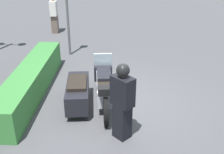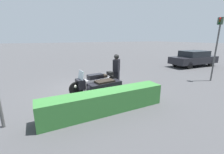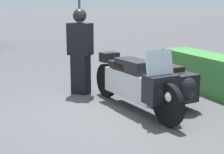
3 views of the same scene
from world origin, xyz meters
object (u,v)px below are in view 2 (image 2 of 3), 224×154
police_motorcycle (98,85)px  hedge_bush_curbside (106,102)px  parked_car_background (194,58)px  officer_rider (116,69)px  traffic_light_far (217,41)px

police_motorcycle → hedge_bush_curbside: size_ratio=0.58×
parked_car_background → officer_rider: bearing=-166.0°
traffic_light_far → police_motorcycle: bearing=-12.1°
traffic_light_far → hedge_bush_curbside: bearing=1.4°
traffic_light_far → parked_car_background: (-3.53, -3.72, -1.68)m
police_motorcycle → parked_car_background: (-10.71, -2.67, 0.29)m
officer_rider → traffic_light_far: (-5.73, 1.92, 1.51)m
police_motorcycle → traffic_light_far: (-7.18, 1.05, 1.97)m
police_motorcycle → traffic_light_far: size_ratio=0.71×
traffic_light_far → parked_car_background: size_ratio=0.80×
officer_rider → parked_car_background: size_ratio=0.37×
officer_rider → parked_car_background: (-9.27, -1.80, -0.17)m
hedge_bush_curbside → traffic_light_far: size_ratio=1.22×
traffic_light_far → parked_car_background: bearing=-137.4°
police_motorcycle → traffic_light_far: traffic_light_far is taller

